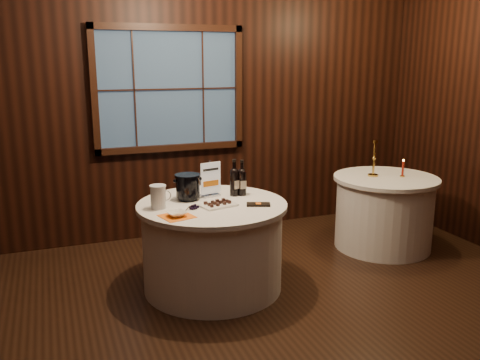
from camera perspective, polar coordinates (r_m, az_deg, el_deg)
name	(u,v)px	position (r m, az deg, el deg)	size (l,w,h in m)	color
ground	(257,344)	(3.77, 1.88, -17.95)	(6.00, 6.00, 0.00)	black
back_wall	(169,99)	(5.61, -7.95, 9.01)	(6.00, 0.10, 3.00)	black
main_table	(213,245)	(4.45, -3.09, -7.34)	(1.28, 1.28, 0.77)	white
side_table	(384,212)	(5.59, 15.84, -3.46)	(1.08, 1.08, 0.77)	white
sign_stand	(210,184)	(4.51, -3.36, -0.50)	(0.20, 0.13, 0.32)	#B2B1B8
port_bottle_left	(234,180)	(4.52, -0.65, 0.00)	(0.08, 0.09, 0.33)	black
port_bottle_right	(242,180)	(4.53, 0.22, -0.01)	(0.08, 0.08, 0.32)	black
ice_bucket	(188,186)	(4.41, -5.88, -0.72)	(0.22, 0.22, 0.23)	black
chocolate_plate	(218,204)	(4.23, -2.47, -2.71)	(0.33, 0.26, 0.04)	white
chocolate_box	(258,204)	(4.25, 2.07, -2.76)	(0.20, 0.10, 0.02)	black
grape_bunch	(195,207)	(4.15, -5.10, -3.08)	(0.15, 0.09, 0.03)	black
glass_pitcher	(158,197)	(4.20, -9.15, -1.86)	(0.18, 0.14, 0.19)	silver
orange_napkin	(177,216)	(3.98, -7.11, -4.07)	(0.23, 0.23, 0.00)	orange
cracker_bowl	(177,214)	(3.98, -7.11, -3.79)	(0.15, 0.15, 0.04)	white
brass_candlestick	(374,163)	(5.46, 14.78, 1.83)	(0.11, 0.11, 0.38)	gold
red_candle	(403,170)	(5.53, 17.81, 1.10)	(0.05, 0.05, 0.19)	gold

